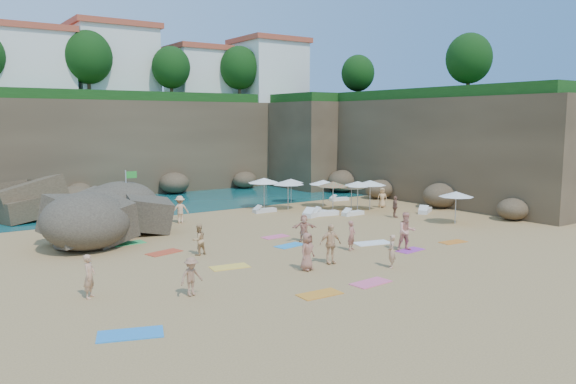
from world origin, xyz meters
TOP-DOWN VIEW (x-y plane):
  - ground at (0.00, 0.00)m, footprint 120.00×120.00m
  - seawater at (0.00, 30.00)m, footprint 120.00×120.00m
  - cliff_back at (2.00, 25.00)m, footprint 44.00×8.00m
  - cliff_right at (19.00, 8.00)m, footprint 8.00×30.00m
  - cliff_corner at (17.00, 20.00)m, footprint 10.00×12.00m
  - rock_promontory at (-11.00, 16.00)m, footprint 12.00×7.00m
  - clifftop_buildings at (2.96, 25.79)m, footprint 28.48×9.48m
  - clifftop_trees at (4.78, 19.52)m, footprint 35.60×23.82m
  - rock_outcrop at (-8.33, 5.05)m, footprint 8.40×7.12m
  - flag_pole at (-6.64, 6.95)m, footprint 0.68×0.07m
  - parasol_0 at (4.05, 9.05)m, footprint 2.35×2.35m
  - parasol_1 at (8.03, 7.20)m, footprint 2.11×2.11m
  - parasol_2 at (7.29, 10.30)m, footprint 1.96×1.96m
  - parasol_3 at (9.82, 4.09)m, footprint 2.27×2.27m
  - parasol_4 at (16.82, 3.09)m, footprint 2.35×2.35m
  - parasol_5 at (8.96, 5.10)m, footprint 1.96×1.96m
  - parasol_6 at (7.29, 5.14)m, footprint 2.24×2.24m
  - parasol_7 at (5.14, 7.57)m, footprint 2.29×2.29m
  - parasol_8 at (9.02, 4.50)m, footprint 2.21×2.21m
  - parasol_11 at (10.63, -2.78)m, footprint 2.13×2.13m
  - lounger_0 at (3.14, 7.55)m, footprint 1.69×0.58m
  - lounger_1 at (5.08, 4.32)m, footprint 2.14×1.33m
  - lounger_2 at (11.05, 8.99)m, footprint 1.61×0.77m
  - lounger_3 at (5.79, 4.17)m, footprint 1.98×0.95m
  - lounger_4 at (7.44, 3.18)m, footprint 1.68×0.64m
  - lounger_5 at (12.27, 1.12)m, footprint 1.86×1.44m
  - towel_0 at (-12.09, -9.14)m, footprint 2.15×1.56m
  - towel_1 at (-2.42, -9.26)m, footprint 1.74×0.97m
  - towel_2 at (-4.98, -9.26)m, footprint 1.68×0.89m
  - towel_4 at (-5.89, -3.98)m, footprint 1.78×1.08m
  - towel_6 at (3.01, -6.23)m, footprint 1.58×0.93m
  - towel_7 at (-7.23, 0.18)m, footprint 1.84×1.23m
  - towel_8 at (-1.31, -2.00)m, footprint 1.71×1.07m
  - towel_9 at (-0.75, 0.22)m, footprint 1.56×0.85m
  - towel_10 at (6.27, -6.20)m, footprint 1.52×0.84m
  - towel_11 at (-8.00, 3.16)m, footprint 1.72×0.93m
  - towel_13 at (2.56, -3.99)m, footprint 2.12×1.38m
  - person_stand_0 at (-12.10, -4.84)m, footprint 0.66×0.70m
  - person_stand_1 at (-6.01, -1.15)m, footprint 0.80×0.67m
  - person_stand_2 at (-3.38, 7.07)m, footprint 1.17×0.63m
  - person_stand_3 at (9.13, 0.90)m, footprint 0.70×0.91m
  - person_stand_4 at (11.38, 4.46)m, footprint 0.80×0.74m
  - person_stand_5 at (-4.26, 10.47)m, footprint 1.81×0.56m
  - person_stand_6 at (-0.08, -8.03)m, footprint 0.60×0.64m
  - person_lie_0 at (-8.97, -6.75)m, footprint 1.11×1.53m
  - person_lie_1 at (-1.88, -6.00)m, footprint 1.39×1.95m
  - person_lie_2 at (-3.38, -6.30)m, footprint 1.26×1.77m
  - person_lie_3 at (-0.14, -1.61)m, footprint 1.80×1.85m
  - person_lie_4 at (0.61, -4.58)m, footprint 1.11×1.52m
  - person_lie_5 at (2.80, -6.15)m, footprint 1.60×2.08m

SIDE VIEW (x-z plane):
  - ground at x=0.00m, z-range 0.00..0.00m
  - rock_promontory at x=-11.00m, z-range -1.00..1.00m
  - rock_outcrop at x=-8.33m, z-range -1.45..1.45m
  - seawater at x=0.00m, z-range 0.00..0.00m
  - towel_10 at x=6.27m, z-range 0.00..0.03m
  - towel_6 at x=3.01m, z-range 0.00..0.03m
  - towel_9 at x=-0.75m, z-range 0.00..0.03m
  - towel_8 at x=-1.31m, z-range 0.00..0.03m
  - towel_2 at x=-4.98m, z-range 0.00..0.03m
  - towel_1 at x=-2.42m, z-range 0.00..0.03m
  - towel_4 at x=-5.89m, z-range 0.00..0.03m
  - towel_11 at x=-8.00m, z-range 0.00..0.03m
  - towel_7 at x=-7.23m, z-range 0.00..0.03m
  - towel_0 at x=-12.09m, z-range 0.00..0.03m
  - towel_13 at x=2.56m, z-range 0.00..0.03m
  - lounger_2 at x=11.05m, z-range 0.00..0.24m
  - lounger_4 at x=7.44m, z-range 0.00..0.26m
  - lounger_0 at x=3.14m, z-range 0.00..0.26m
  - lounger_5 at x=12.27m, z-range 0.00..0.28m
  - lounger_3 at x=5.79m, z-range 0.00..0.30m
  - lounger_1 at x=5.08m, z-range 0.00..0.32m
  - person_lie_4 at x=0.61m, z-range 0.00..0.34m
  - person_lie_3 at x=-0.14m, z-range 0.00..0.37m
  - person_lie_0 at x=-8.97m, z-range 0.00..0.38m
  - person_lie_2 at x=-3.38m, z-range 0.00..0.43m
  - person_lie_1 at x=-1.88m, z-range 0.00..0.43m
  - person_lie_5 at x=2.80m, z-range 0.00..0.71m
  - person_stand_3 at x=9.13m, z-range 0.00..1.44m
  - person_stand_4 at x=11.38m, z-range 0.00..1.45m
  - person_stand_6 at x=-0.08m, z-range 0.00..1.46m
  - person_stand_1 at x=-6.01m, z-range 0.00..1.47m
  - person_stand_0 at x=-12.10m, z-range 0.00..1.61m
  - person_stand_2 at x=-3.38m, z-range 0.00..1.72m
  - person_stand_5 at x=-4.26m, z-range 0.00..1.94m
  - parasol_2 at x=7.29m, z-range 0.77..2.63m
  - parasol_5 at x=8.96m, z-range 0.78..2.63m
  - parasol_1 at x=8.03m, z-range 0.84..2.83m
  - parasol_11 at x=10.63m, z-range 0.84..2.86m
  - parasol_8 at x=9.02m, z-range 0.87..2.97m
  - parasol_6 at x=7.29m, z-range 0.88..3.00m
  - parasol_3 at x=9.82m, z-range 0.90..3.04m
  - parasol_7 at x=5.14m, z-range 0.90..3.07m
  - parasol_0 at x=4.05m, z-range 0.93..3.15m
  - parasol_4 at x=16.82m, z-range 0.93..3.16m
  - flag_pole at x=-6.64m, z-range 0.48..3.98m
  - cliff_back at x=2.00m, z-range 0.00..8.00m
  - cliff_right at x=19.00m, z-range 0.00..8.00m
  - cliff_corner at x=17.00m, z-range 0.00..8.00m
  - clifftop_buildings at x=2.96m, z-range 7.74..14.74m
  - clifftop_trees at x=4.78m, z-range 9.06..13.46m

